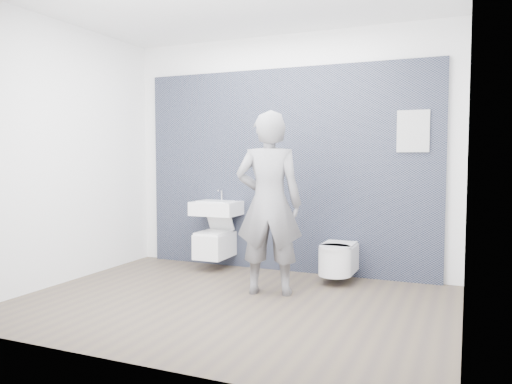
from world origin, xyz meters
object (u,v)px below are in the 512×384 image
at_px(washbasin, 216,208).
at_px(visitor, 269,203).
at_px(toilet_rounded, 337,259).
at_px(toilet_square, 215,243).

xyz_separation_m(washbasin, visitor, (1.00, -0.79, 0.16)).
bearing_deg(toilet_rounded, toilet_square, 178.14).
height_order(toilet_square, toilet_rounded, toilet_square).
bearing_deg(toilet_square, visitor, -36.82).
relative_size(toilet_rounded, visitor, 0.33).
bearing_deg(visitor, toilet_square, -50.94).
bearing_deg(washbasin, toilet_rounded, -3.44).
bearing_deg(washbasin, toilet_square, -90.00).
bearing_deg(toilet_rounded, visitor, -126.88).
distance_m(toilet_square, toilet_rounded, 1.52).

